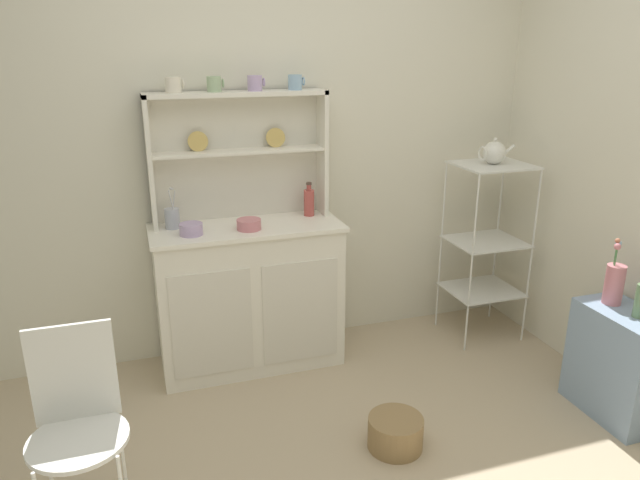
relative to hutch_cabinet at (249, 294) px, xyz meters
name	(u,v)px	position (x,y,z in m)	size (l,w,h in m)	color
wall_back	(273,145)	(0.23, 0.26, 0.81)	(3.84, 0.05, 2.50)	silver
hutch_cabinet	(249,294)	(0.00, 0.00, 0.00)	(1.06, 0.45, 0.85)	white
hutch_shelf_unit	(238,146)	(0.00, 0.16, 0.83)	(0.99, 0.18, 0.72)	silver
bakers_rack	(487,232)	(1.50, -0.10, 0.26)	(0.44, 0.39, 1.13)	silver
side_shelf_blue	(620,364)	(1.67, -1.09, -0.16)	(0.28, 0.48, 0.57)	#849EBC
wire_chair	(77,416)	(-0.86, -1.07, 0.08)	(0.36, 0.36, 0.85)	white
floor_basket	(395,433)	(0.48, -0.99, -0.36)	(0.26, 0.26, 0.15)	#93754C
cup_cream_0	(173,85)	(-0.33, 0.12, 1.17)	(0.10, 0.08, 0.08)	silver
cup_sage_1	(214,84)	(-0.12, 0.12, 1.17)	(0.09, 0.08, 0.08)	#9EB78E
cup_lilac_2	(255,83)	(0.10, 0.12, 1.17)	(0.09, 0.08, 0.08)	#B79ECC
cup_sky_3	(295,82)	(0.33, 0.12, 1.17)	(0.09, 0.08, 0.08)	#8EB2D1
bowl_mixing_large	(191,229)	(-0.31, -0.07, 0.45)	(0.12, 0.12, 0.06)	#B79ECC
bowl_floral_medium	(249,224)	(0.00, -0.07, 0.44)	(0.13, 0.13, 0.06)	#D17A84
jam_bottle	(309,202)	(0.39, 0.09, 0.50)	(0.06, 0.06, 0.20)	#B74C47
utensil_jar	(172,218)	(-0.39, 0.08, 0.47)	(0.08, 0.08, 0.23)	#B2B7C6
porcelain_teapot	(494,153)	(1.50, -0.10, 0.76)	(0.23, 0.14, 0.16)	white
flower_vase	(614,282)	(1.67, -0.97, 0.24)	(0.09, 0.09, 0.34)	#D17A84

